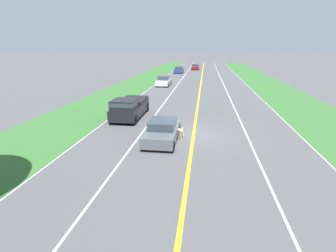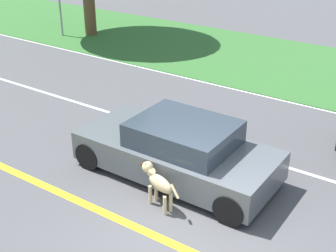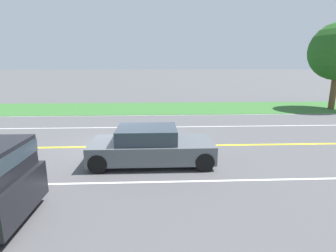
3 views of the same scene
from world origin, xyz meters
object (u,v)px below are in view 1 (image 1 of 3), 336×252
Objects in this scene: car_trailing_mid at (179,70)px; car_trailing_far at (195,67)px; pickup_truck at (129,107)px; ego_car at (162,131)px; dog at (181,131)px; car_trailing_near at (164,81)px.

car_trailing_far is (-3.27, -9.29, -0.03)m from car_trailing_mid.
car_trailing_far is (-3.52, -47.63, -0.29)m from pickup_truck.
ego_car is 3.83× the size of dog.
pickup_truck is 47.76m from car_trailing_far.
pickup_truck is 1.21× the size of car_trailing_far.
dog is 0.21× the size of pickup_truck.
car_trailing_far is at bearing -109.38° from car_trailing_mid.
car_trailing_near is (0.08, -18.66, -0.24)m from pickup_truck.
car_trailing_near reaches higher than car_trailing_mid.
car_trailing_mid reaches higher than dog.
ego_car is at bearing 125.32° from pickup_truck.
car_trailing_mid is at bearing -67.72° from dog.
car_trailing_near reaches higher than car_trailing_far.
ego_car is 6.08m from pickup_truck.
car_trailing_mid is at bearing -90.37° from pickup_truck.
car_trailing_near is (4.72, -23.35, 0.12)m from dog.
ego_car is 23.89m from car_trailing_near.
car_trailing_far reaches higher than dog.
pickup_truck reaches higher than car_trailing_far.
ego_car is at bearing 94.31° from car_trailing_mid.
dog is at bearing 95.82° from car_trailing_mid.
car_trailing_mid is (4.39, -43.03, 0.10)m from dog.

